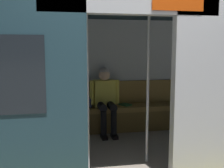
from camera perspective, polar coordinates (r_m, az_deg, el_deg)
The scene contains 7 objects.
train_car at distance 3.98m, azimuth -1.09°, elevation 6.16°, with size 6.40×2.63×2.21m.
bench_seat at distance 5.09m, azimuth -2.25°, elevation -6.07°, with size 2.97×0.44×0.47m.
person_seated at distance 4.98m, azimuth -1.42°, elevation -2.51°, with size 0.55×0.68×1.20m.
handbag at distance 5.05m, azimuth -5.82°, elevation -3.95°, with size 0.26×0.15×0.17m.
book at distance 5.22m, azimuth 2.75°, elevation -4.32°, with size 0.15×0.22×0.03m, color #33723F.
grab_pole_door at distance 3.37m, azimuth -5.18°, elevation -1.33°, with size 0.04×0.04×2.07m, color silver.
grab_pole_far at distance 3.66m, azimuth 7.51°, elevation -0.66°, with size 0.04×0.04×2.07m, color silver.
Camera 1 is at (0.74, 2.78, 1.55)m, focal length 43.66 mm.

